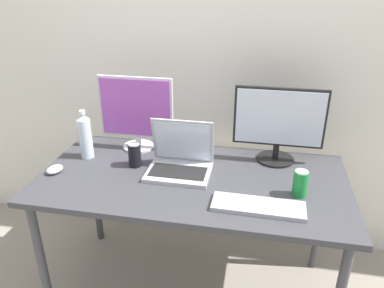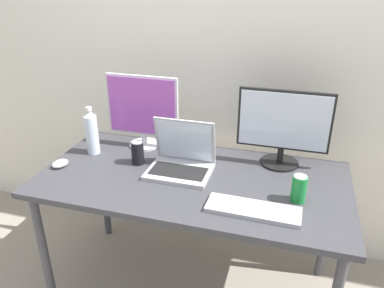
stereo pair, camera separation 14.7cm
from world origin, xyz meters
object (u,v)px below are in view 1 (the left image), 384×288
Objects in this scene: mouse_by_keyboard at (55,169)px; soda_can_near_keyboard at (135,155)px; monitor_center at (279,123)px; work_desk at (192,188)px; water_bottle at (85,136)px; laptop_silver at (180,160)px; soda_can_by_laptop at (300,183)px; keyboard_main at (258,206)px; monitor_left at (136,112)px.

mouse_by_keyboard is 0.41m from soda_can_near_keyboard.
monitor_center is 0.77m from soda_can_near_keyboard.
work_desk is 16.75× the size of mouse_by_keyboard.
water_bottle is 0.30m from soda_can_near_keyboard.
mouse_by_keyboard reaches higher than work_desk.
soda_can_near_keyboard is at bearing 178.91° from laptop_silver.
water_bottle is (-0.53, 0.05, 0.06)m from laptop_silver.
soda_can_by_laptop is at bearing -8.86° from soda_can_near_keyboard.
keyboard_main is 1.48× the size of water_bottle.
keyboard_main is at bearing -18.62° from water_bottle.
laptop_silver is at bearing -156.21° from monitor_center.
monitor_left is at bearing 104.19° from soda_can_near_keyboard.
monitor_left is 0.78m from monitor_center.
monitor_left is at bearing 143.55° from laptop_silver.
laptop_silver is at bearing -5.61° from water_bottle.
work_desk is 0.64m from water_bottle.
laptop_silver is 0.79× the size of keyboard_main.
laptop_silver is 2.51× the size of soda_can_by_laptop.
laptop_silver reaches higher than work_desk.
mouse_by_keyboard is 0.72× the size of soda_can_near_keyboard.
monitor_left is 4.59× the size of mouse_by_keyboard.
monitor_center reaches higher than mouse_by_keyboard.
keyboard_main is 0.23m from soda_can_by_laptop.
soda_can_near_keyboard is (-0.31, 0.06, 0.13)m from work_desk.
water_bottle reaches higher than soda_can_near_keyboard.
laptop_silver is at bearing -1.09° from soda_can_near_keyboard.
soda_can_near_keyboard is (-0.24, 0.00, 0.00)m from laptop_silver.
soda_can_near_keyboard reaches higher than mouse_by_keyboard.
soda_can_by_laptop is (0.18, 0.14, 0.05)m from keyboard_main.
monitor_left is 3.31× the size of soda_can_by_laptop.
monitor_center is 0.38m from soda_can_by_laptop.
work_desk is 0.56m from monitor_center.
monitor_center is at bearing 15.92° from soda_can_near_keyboard.
monitor_center reaches higher than soda_can_by_laptop.
work_desk is at bearing -9.84° from water_bottle.
laptop_silver is 3.48× the size of mouse_by_keyboard.
keyboard_main is (-0.07, -0.47, -0.21)m from monitor_center.
monitor_left reaches higher than keyboard_main.
soda_can_by_laptop is (0.58, -0.12, 0.00)m from laptop_silver.
water_bottle is at bearing 162.52° from keyboard_main.
keyboard_main is at bearing -141.91° from soda_can_by_laptop.
monitor_left is 3.31× the size of soda_can_near_keyboard.
soda_can_near_keyboard is at bearing 171.14° from soda_can_by_laptop.
mouse_by_keyboard is (-1.02, 0.12, 0.01)m from keyboard_main.
soda_can_near_keyboard is (0.38, 0.15, 0.04)m from mouse_by_keyboard.
monitor_left is 0.96m from soda_can_by_laptop.
work_desk is 12.10× the size of soda_can_by_laptop.
work_desk is at bearing -36.47° from monitor_left.
soda_can_near_keyboard is (0.29, -0.05, -0.06)m from water_bottle.
monitor_center is at bearing -0.75° from monitor_left.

